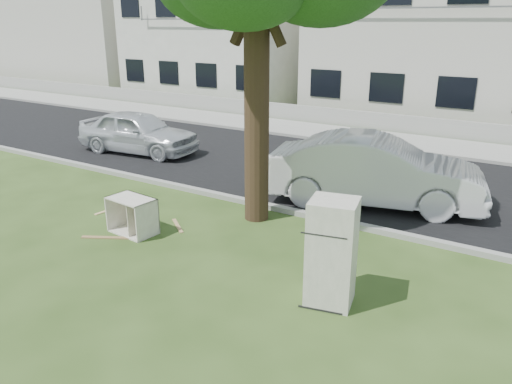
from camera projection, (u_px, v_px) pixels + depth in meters
The scene contains 16 objects.
ground at pixel (225, 251), 9.66m from camera, with size 120.00×120.00×0.00m, color #2D4318.
road at pixel (345, 175), 14.46m from camera, with size 120.00×7.00×0.01m, color black.
kerb_near at pixel (286, 212), 11.62m from camera, with size 120.00×0.18×0.12m, color gray.
kerb_far at pixel (385, 149), 17.31m from camera, with size 120.00×0.18×0.12m, color gray.
sidewalk at pixel (397, 141), 18.47m from camera, with size 120.00×2.80×0.01m, color gray.
low_wall at pixel (410, 125), 19.63m from camera, with size 120.00×0.15×0.70m, color gray.
townhouse_left at pixel (230, 34), 28.56m from camera, with size 10.20×8.16×7.04m.
townhouse_center at pixel (449, 32), 22.46m from camera, with size 11.22×8.16×7.44m.
filler_left at pixel (76, 36), 36.10m from camera, with size 16.00×9.00×6.40m, color beige.
fridge at pixel (332, 253), 7.66m from camera, with size 0.71×0.66×1.72m, color beige.
cabinet at pixel (132, 215), 10.41m from camera, with size 0.98×0.61×0.77m, color white.
plank_a at pixel (111, 238), 10.24m from camera, with size 1.22×0.10×0.02m, color olive.
plank_b at pixel (178, 226), 10.84m from camera, with size 0.81×0.08×0.02m, color tan.
plank_c at pixel (109, 210), 11.73m from camera, with size 0.74×0.08×0.02m, color tan.
car_center at pixel (375, 171), 11.91m from camera, with size 1.76×5.05×1.67m, color silver.
car_left at pixel (138, 132), 16.68m from camera, with size 1.67×4.16×1.42m, color silver.
Camera 1 is at (5.17, -7.09, 4.24)m, focal length 35.00 mm.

